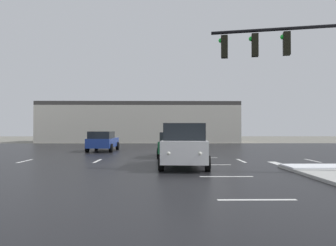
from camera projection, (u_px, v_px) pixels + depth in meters
ground_plane at (206, 161)px, 18.21m from camera, size 120.00×120.00×0.00m
road_asphalt at (206, 161)px, 18.21m from camera, size 44.00×44.00×0.02m
snow_strip_curbside at (332, 166)px, 14.29m from camera, size 4.00×1.60×0.06m
lane_markings at (232, 163)px, 16.86m from camera, size 36.15×36.15×0.01m
traffic_signal_mast at (305, 65)px, 13.47m from camera, size 5.69×1.55×6.24m
strip_building_background at (140, 123)px, 44.29m from camera, size 25.59×8.00×5.24m
sedan_green at (176, 144)px, 20.81m from camera, size 2.43×4.68×1.58m
sedan_blue at (103, 141)px, 26.14m from camera, size 2.10×4.57×1.58m
suv_white at (185, 144)px, 15.40m from camera, size 2.46×4.95×2.03m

